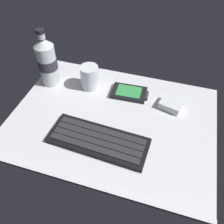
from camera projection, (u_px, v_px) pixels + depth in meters
ground_plane at (112, 121)px, 75.67cm from camera, size 64.00×48.00×2.80cm
keyboard at (98, 140)px, 68.20cm from camera, size 29.54×12.50×1.70cm
handheld_device at (129, 93)px, 82.39cm from camera, size 13.05×8.15×1.50cm
juice_cup at (90, 78)px, 83.00cm from camera, size 6.40×6.40×8.50cm
water_bottle at (47, 61)px, 81.06cm from camera, size 6.73×6.73×20.80cm
charger_block at (171, 105)px, 77.71cm from camera, size 8.20×7.21×2.40cm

